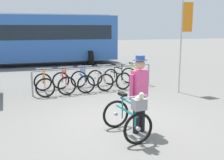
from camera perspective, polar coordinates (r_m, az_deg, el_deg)
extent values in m
plane|color=slate|center=(6.74, 2.47, -9.14)|extent=(80.00, 80.00, 0.00)
cylinder|color=#99999E|center=(9.60, -16.29, -0.82)|extent=(0.06, 0.06, 0.85)
cylinder|color=#99999E|center=(11.11, 7.63, 1.10)|extent=(0.06, 0.06, 0.85)
cylinder|color=#99999E|center=(10.06, -3.48, 2.59)|extent=(4.54, 0.35, 0.05)
torus|color=black|center=(10.35, -14.22, -0.41)|extent=(0.66, 0.11, 0.66)
cylinder|color=#B7B7BC|center=(10.35, -14.22, -0.41)|extent=(0.08, 0.07, 0.08)
torus|color=black|center=(9.35, -13.73, -1.59)|extent=(0.66, 0.11, 0.66)
cylinder|color=#B7B7BC|center=(9.35, -13.73, -1.59)|extent=(0.08, 0.07, 0.08)
cube|color=orange|center=(9.81, -14.05, 0.32)|extent=(0.06, 0.92, 0.04)
cube|color=orange|center=(9.72, -14.08, 1.57)|extent=(0.05, 0.61, 0.04)
cylinder|color=orange|center=(9.98, -14.14, 0.78)|extent=(0.03, 0.03, 0.55)
cube|color=black|center=(9.94, -14.22, 2.35)|extent=(0.13, 0.24, 0.06)
cylinder|color=orange|center=(9.41, -13.88, 0.44)|extent=(0.03, 0.03, 0.63)
cylinder|color=#B7B7BC|center=(9.36, -13.97, 2.34)|extent=(0.52, 0.04, 0.03)
torus|color=black|center=(10.48, -10.62, -0.12)|extent=(0.66, 0.08, 0.66)
cylinder|color=#B7B7BC|center=(10.48, -10.62, -0.12)|extent=(0.08, 0.06, 0.08)
torus|color=black|center=(9.50, -9.38, -1.23)|extent=(0.66, 0.08, 0.66)
cylinder|color=#B7B7BC|center=(9.50, -9.38, -1.23)|extent=(0.08, 0.06, 0.08)
cube|color=red|center=(9.95, -10.07, 0.62)|extent=(0.07, 0.92, 0.04)
cube|color=red|center=(9.86, -10.06, 1.86)|extent=(0.06, 0.61, 0.04)
cylinder|color=red|center=(10.11, -10.30, 1.07)|extent=(0.03, 0.03, 0.55)
cube|color=black|center=(10.07, -10.35, 2.62)|extent=(0.13, 0.24, 0.06)
cylinder|color=red|center=(9.56, -9.60, 0.77)|extent=(0.03, 0.03, 0.63)
cylinder|color=#B7B7BC|center=(9.51, -9.67, 2.63)|extent=(0.52, 0.05, 0.03)
torus|color=black|center=(10.66, -6.90, 0.17)|extent=(0.66, 0.08, 0.66)
cylinder|color=#B7B7BC|center=(10.66, -6.90, 0.17)|extent=(0.08, 0.06, 0.08)
torus|color=black|center=(9.69, -5.43, -0.89)|extent=(0.66, 0.08, 0.66)
cylinder|color=#B7B7BC|center=(9.69, -5.43, -0.89)|extent=(0.08, 0.06, 0.08)
cube|color=#2D56B7|center=(10.13, -6.23, 0.92)|extent=(0.05, 0.92, 0.04)
cube|color=#2D56B7|center=(10.04, -6.18, 2.13)|extent=(0.05, 0.61, 0.04)
cylinder|color=#2D56B7|center=(10.30, -6.49, 1.36)|extent=(0.03, 0.03, 0.55)
cube|color=black|center=(10.25, -6.53, 2.87)|extent=(0.12, 0.24, 0.06)
cylinder|color=#2D56B7|center=(9.74, -5.65, 1.06)|extent=(0.03, 0.03, 0.63)
cylinder|color=#B7B7BC|center=(9.70, -5.69, 2.90)|extent=(0.52, 0.04, 0.03)
torus|color=black|center=(10.86, -3.57, 0.44)|extent=(0.67, 0.16, 0.66)
cylinder|color=#B7B7BC|center=(10.86, -3.57, 0.44)|extent=(0.09, 0.07, 0.08)
torus|color=black|center=(9.94, -1.37, -0.54)|extent=(0.67, 0.16, 0.66)
cylinder|color=#B7B7BC|center=(9.94, -1.37, -0.54)|extent=(0.09, 0.07, 0.08)
cube|color=silver|center=(10.36, -2.53, 1.19)|extent=(0.12, 0.92, 0.04)
cube|color=silver|center=(10.27, -2.43, 2.39)|extent=(0.09, 0.61, 0.04)
cylinder|color=silver|center=(10.51, -2.92, 1.62)|extent=(0.03, 0.03, 0.55)
cube|color=black|center=(10.47, -2.94, 3.10)|extent=(0.14, 0.25, 0.06)
cylinder|color=silver|center=(9.99, -1.67, 1.36)|extent=(0.03, 0.03, 0.63)
cylinder|color=#B7B7BC|center=(9.94, -1.68, 3.15)|extent=(0.52, 0.08, 0.03)
torus|color=black|center=(11.10, -0.32, 0.69)|extent=(0.66, 0.16, 0.66)
cylinder|color=#B7B7BC|center=(11.10, -0.32, 0.69)|extent=(0.09, 0.07, 0.08)
torus|color=black|center=(10.23, 2.41, -0.21)|extent=(0.66, 0.16, 0.66)
cylinder|color=#B7B7BC|center=(10.23, 2.41, -0.21)|extent=(0.09, 0.07, 0.08)
cube|color=black|center=(10.62, 0.99, 1.45)|extent=(0.18, 0.91, 0.04)
cube|color=black|center=(10.55, 1.13, 2.62)|extent=(0.13, 0.61, 0.04)
cylinder|color=black|center=(10.77, 0.50, 1.86)|extent=(0.03, 0.03, 0.55)
cube|color=black|center=(10.73, 0.51, 3.31)|extent=(0.16, 0.26, 0.06)
cylinder|color=black|center=(10.28, 2.07, 1.63)|extent=(0.03, 0.03, 0.63)
cylinder|color=#B7B7BC|center=(10.23, 2.08, 3.37)|extent=(0.52, 0.11, 0.03)
torus|color=black|center=(11.44, 3.44, 0.98)|extent=(0.67, 0.15, 0.66)
cylinder|color=#B7B7BC|center=(11.44, 3.44, 0.98)|extent=(0.08, 0.07, 0.08)
torus|color=black|center=(10.50, 5.26, 0.05)|extent=(0.67, 0.15, 0.66)
cylinder|color=#B7B7BC|center=(10.50, 5.26, 0.05)|extent=(0.08, 0.07, 0.08)
cube|color=#9ED14C|center=(10.93, 4.33, 1.69)|extent=(0.11, 0.92, 0.04)
cube|color=#9ED14C|center=(10.85, 4.43, 2.82)|extent=(0.08, 0.61, 0.04)
cylinder|color=#9ED14C|center=(11.09, 4.01, 2.10)|extent=(0.03, 0.03, 0.55)
cube|color=black|center=(11.06, 4.03, 3.51)|extent=(0.14, 0.25, 0.06)
cylinder|color=#9ED14C|center=(10.56, 5.05, 1.85)|extent=(0.03, 0.03, 0.63)
cylinder|color=#B7B7BC|center=(10.51, 5.08, 3.54)|extent=(0.52, 0.07, 0.03)
torus|color=black|center=(6.40, 0.81, -7.11)|extent=(0.66, 0.12, 0.66)
cylinder|color=#B7B7BC|center=(6.40, 0.81, -7.11)|extent=(0.08, 0.07, 0.08)
torus|color=black|center=(5.55, 5.47, -10.06)|extent=(0.66, 0.12, 0.66)
cylinder|color=#B7B7BC|center=(5.55, 5.47, -10.06)|extent=(0.08, 0.07, 0.08)
cube|color=teal|center=(5.89, 2.99, -6.43)|extent=(0.12, 0.92, 0.04)
cube|color=teal|center=(5.79, 3.24, -4.43)|extent=(0.09, 0.61, 0.04)
cylinder|color=teal|center=(6.03, 2.17, -5.50)|extent=(0.03, 0.03, 0.55)
cube|color=black|center=(5.96, 2.19, -2.97)|extent=(0.14, 0.25, 0.06)
cylinder|color=teal|center=(5.54, 4.88, -6.61)|extent=(0.03, 0.03, 0.63)
cylinder|color=#B7B7BC|center=(5.46, 4.94, -3.46)|extent=(0.52, 0.07, 0.03)
cube|color=gray|center=(5.37, 5.68, -5.04)|extent=(0.28, 0.22, 0.22)
ellipsoid|color=beige|center=(5.34, 5.70, -4.01)|extent=(0.19, 0.18, 0.16)
sphere|color=beige|center=(5.25, 6.17, -3.16)|extent=(0.11, 0.11, 0.11)
cylinder|color=black|center=(6.08, 5.05, -7.33)|extent=(0.14, 0.14, 0.82)
cylinder|color=black|center=(6.20, 6.26, -6.98)|extent=(0.14, 0.14, 0.82)
cube|color=#E54C8C|center=(5.96, 5.79, -0.75)|extent=(0.39, 0.30, 0.58)
cylinder|color=#E54C8C|center=(5.84, 4.09, -1.47)|extent=(0.09, 0.09, 0.55)
cylinder|color=#E54C8C|center=(6.14, 7.12, -0.91)|extent=(0.09, 0.09, 0.55)
sphere|color=tan|center=(5.89, 5.87, 3.25)|extent=(0.22, 0.22, 0.22)
cylinder|color=#334C8C|center=(5.88, 5.89, 4.22)|extent=(0.32, 0.32, 0.02)
cylinder|color=#334C8C|center=(5.87, 5.90, 4.70)|extent=(0.20, 0.20, 0.09)
cube|color=#3366B7|center=(17.54, -16.04, 8.40)|extent=(10.12, 3.04, 2.70)
cube|color=#19232D|center=(17.53, -16.10, 9.55)|extent=(9.32, 3.02, 0.84)
cube|color=silver|center=(17.54, -16.29, 12.94)|extent=(9.11, 2.74, 0.08)
cylinder|color=black|center=(16.76, -4.54, 4.57)|extent=(0.30, 0.91, 0.90)
cylinder|color=black|center=(19.19, -6.14, 5.36)|extent=(0.30, 0.91, 0.90)
cylinder|color=#B2B2B7|center=(9.91, 14.12, 6.52)|extent=(0.05, 0.05, 3.20)
cube|color=orange|center=(10.01, 15.48, 12.52)|extent=(0.40, 0.03, 1.00)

